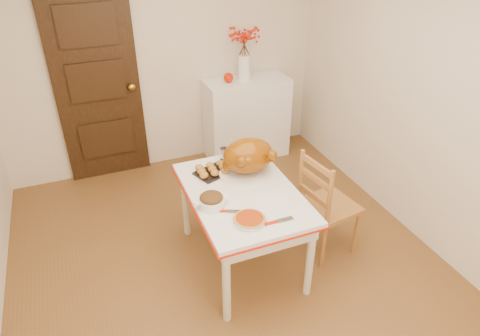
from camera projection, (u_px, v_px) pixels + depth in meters
name	position (u px, v px, depth m)	size (l,w,h in m)	color
floor	(231.00, 270.00, 3.61)	(3.50, 4.00, 0.00)	brown
wall_back	(162.00, 57.00, 4.54)	(3.50, 0.00, 2.50)	beige
wall_right	(429.00, 101.00, 3.52)	(0.00, 4.00, 2.50)	beige
door_back	(98.00, 86.00, 4.41)	(0.85, 0.06, 2.06)	black
sideboard	(247.00, 119.00, 5.05)	(0.95, 0.42, 0.95)	white
kitchen_table	(242.00, 227.00, 3.52)	(0.83, 1.21, 0.72)	white
chair_oak	(329.00, 204.00, 3.61)	(0.42, 0.42, 0.96)	#A2662F
berry_vase	(244.00, 54.00, 4.64)	(0.30, 0.30, 0.59)	white
apple	(228.00, 78.00, 4.71)	(0.11, 0.11, 0.11)	#C61900
turkey_platter	(248.00, 158.00, 3.47)	(0.49, 0.39, 0.31)	#944B05
pumpkin_pie	(250.00, 219.00, 3.00)	(0.23, 0.23, 0.05)	#9A2F07
stuffing_dish	(211.00, 200.00, 3.14)	(0.26, 0.20, 0.10)	#4C3416
rolls_tray	(212.00, 170.00, 3.53)	(0.26, 0.21, 0.07)	#AA742E
pie_server	(278.00, 221.00, 3.01)	(0.23, 0.06, 0.01)	silver
carving_knife	(232.00, 211.00, 3.10)	(0.25, 0.06, 0.01)	silver
drinking_glass	(224.00, 154.00, 3.72)	(0.06, 0.06, 0.11)	white
shaker_pair	(252.00, 151.00, 3.78)	(0.10, 0.04, 0.10)	white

